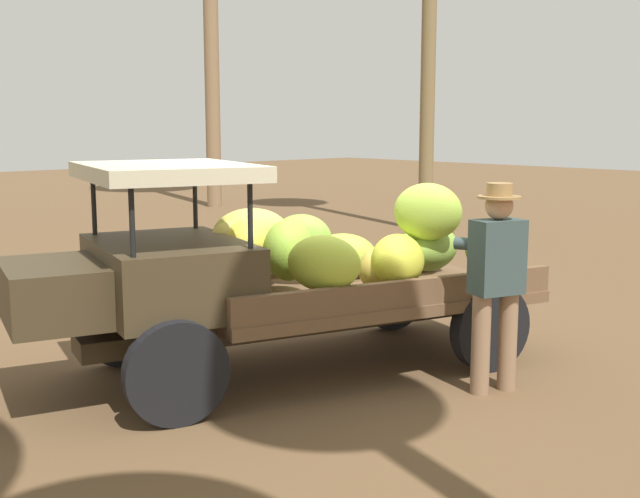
# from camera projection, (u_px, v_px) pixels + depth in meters

# --- Properties ---
(ground_plane) EXTENTS (60.00, 60.00, 0.00)m
(ground_plane) POSITION_uv_depth(u_px,v_px,m) (321.00, 360.00, 7.28)
(ground_plane) COLOR brown
(truck) EXTENTS (4.66, 2.69, 1.82)m
(truck) POSITION_uv_depth(u_px,v_px,m) (277.00, 270.00, 6.81)
(truck) COLOR #3F321F
(truck) RESTS_ON ground
(farmer) EXTENTS (0.55, 0.51, 1.68)m
(farmer) POSITION_uv_depth(u_px,v_px,m) (496.00, 275.00, 6.31)
(farmer) COLOR #8C6A4E
(farmer) RESTS_ON ground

